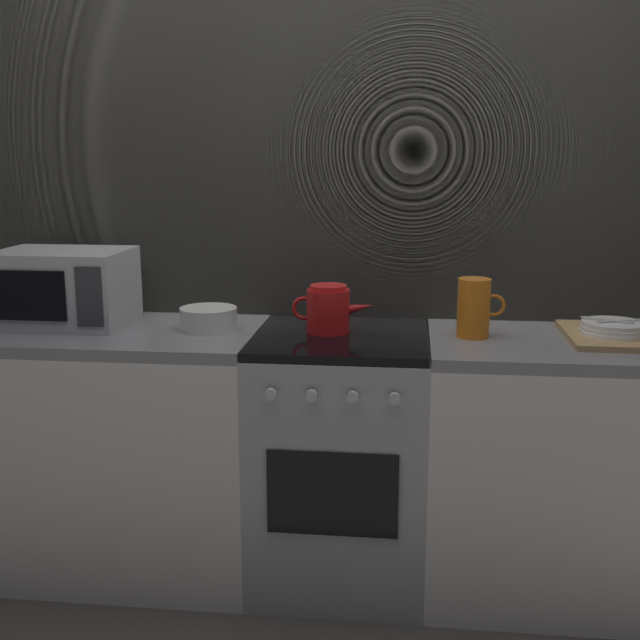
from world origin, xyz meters
name	(u,v)px	position (x,y,z in m)	size (l,w,h in m)	color
ground_plane	(340,573)	(0.00, 0.00, 0.00)	(8.00, 8.00, 0.00)	#47423D
back_wall	(350,237)	(0.00, 0.32, 1.20)	(3.60, 0.05, 2.40)	#B2AD9E
counter_left	(97,447)	(-0.90, 0.00, 0.45)	(1.20, 0.60, 0.90)	silver
stove_unit	(341,458)	(0.00, 0.00, 0.45)	(0.60, 0.63, 0.90)	#9E9EA3
counter_right	(602,470)	(0.90, 0.00, 0.45)	(1.20, 0.60, 0.90)	silver
microwave	(64,287)	(-1.01, 0.06, 1.04)	(0.46, 0.35, 0.27)	#B2B2B7
kettle	(328,309)	(-0.05, 0.04, 0.98)	(0.28, 0.15, 0.17)	red
mixing_bowl	(209,319)	(-0.47, 0.02, 0.94)	(0.20, 0.20, 0.08)	silver
pitcher	(474,308)	(0.45, 0.02, 1.00)	(0.16, 0.11, 0.20)	orange
dish_pile	(612,332)	(0.91, 0.04, 0.92)	(0.30, 0.40, 0.07)	tan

